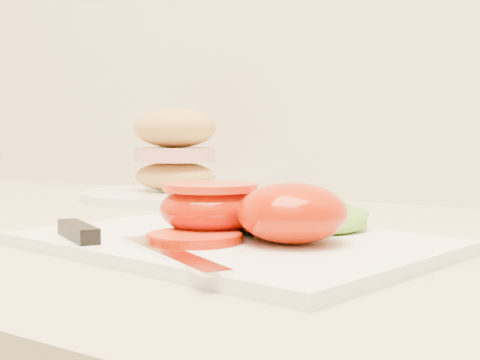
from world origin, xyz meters
The scene contains 8 objects.
cutting_board centered at (-0.51, 1.60, 0.94)m, with size 0.32×0.23×0.01m, color white.
tomato_half_dome centered at (-0.46, 1.59, 0.96)m, with size 0.08×0.08×0.05m, color red.
tomato_half_cut centered at (-0.54, 1.59, 0.96)m, with size 0.08×0.08×0.04m.
tomato_slice_0 centered at (-0.52, 1.56, 0.94)m, with size 0.07×0.07×0.01m, color #CB4620.
lettuce_leaf_0 centered at (-0.52, 1.66, 0.95)m, with size 0.15×0.10×0.03m, color #6EA92C.
lettuce_leaf_1 centered at (-0.48, 1.66, 0.95)m, with size 0.10×0.08×0.02m, color #6EA92C.
knife centered at (-0.57, 1.51, 0.94)m, with size 0.21×0.09×0.01m.
sandwich_plate centered at (-0.81, 1.88, 0.98)m, with size 0.26×0.26×0.13m.
Camera 1 is at (-0.20, 1.16, 1.02)m, focal length 50.00 mm.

